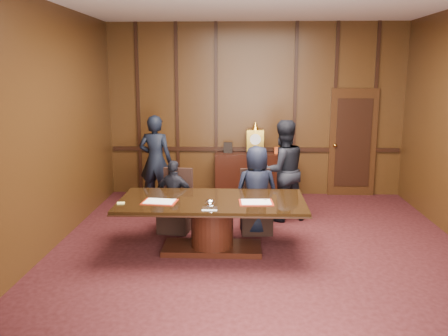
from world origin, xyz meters
The scene contains 13 objects.
room centered at (0.07, 0.14, 1.72)m, with size 7.00×7.04×3.50m.
sideboard centered at (0.00, 3.26, 0.49)m, with size 1.60×0.45×1.54m.
conference_table centered at (-0.68, 0.19, 0.51)m, with size 2.62×1.32×0.76m.
folder_left centered at (-1.39, 0.02, 0.77)m, with size 0.49×0.38×0.02m.
folder_right centered at (-0.06, 0.04, 0.77)m, with size 0.48×0.36×0.02m.
inkstand centered at (-0.68, -0.26, 0.81)m, with size 0.20×0.14×0.12m.
notepad centered at (-1.91, -0.07, 0.77)m, with size 0.10×0.07×0.01m, color #F9E97A.
chair_left centered at (-1.33, 1.06, 0.29)m, with size 0.55×0.55×0.99m.
chair_right centered at (-0.03, 1.06, 0.29)m, with size 0.52×0.52×0.99m.
signatory_left centered at (-1.33, 0.99, 0.58)m, with size 0.68×0.28×1.16m, color black.
signatory_right centered at (-0.03, 0.99, 0.70)m, with size 0.69×0.45×1.41m, color black.
witness_left centered at (-1.91, 2.56, 0.87)m, with size 0.63×0.42×1.73m, color black.
witness_right centered at (0.43, 1.71, 0.87)m, with size 0.84×0.66×1.73m, color black.
Camera 1 is at (-0.26, -6.23, 2.52)m, focal length 38.00 mm.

